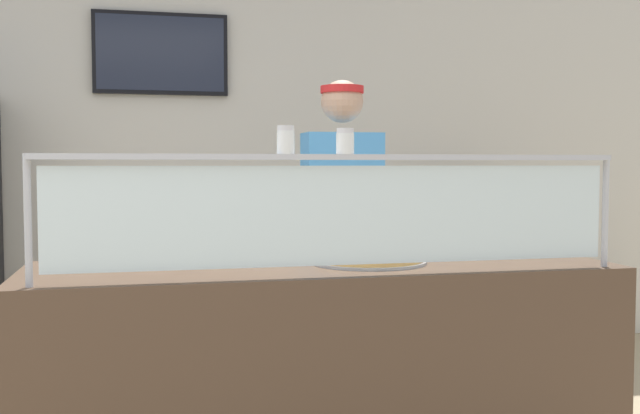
# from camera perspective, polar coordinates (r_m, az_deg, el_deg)

# --- Properties ---
(shop_rear_unit) EXTENTS (6.69, 0.13, 2.70)m
(shop_rear_unit) POSITION_cam_1_polar(r_m,az_deg,el_deg) (5.15, -5.86, 3.48)
(shop_rear_unit) COLOR beige
(shop_rear_unit) RESTS_ON ground
(serving_counter) EXTENTS (2.29, 0.74, 0.95)m
(serving_counter) POSITION_cam_1_polar(r_m,az_deg,el_deg) (3.02, 0.21, -13.42)
(serving_counter) COLOR #4C3828
(serving_counter) RESTS_ON ground
(sneeze_guard) EXTENTS (2.11, 0.06, 0.43)m
(sneeze_guard) POSITION_cam_1_polar(r_m,az_deg,el_deg) (2.60, 1.80, 0.65)
(sneeze_guard) COLOR #B2B5BC
(sneeze_guard) RESTS_ON serving_counter
(pizza_tray) EXTENTS (0.46, 0.46, 0.04)m
(pizza_tray) POSITION_cam_1_polar(r_m,az_deg,el_deg) (2.96, 3.77, -4.02)
(pizza_tray) COLOR #9EA0A8
(pizza_tray) RESTS_ON serving_counter
(pizza_server) EXTENTS (0.14, 0.29, 0.01)m
(pizza_server) POSITION_cam_1_polar(r_m,az_deg,el_deg) (2.93, 3.15, -3.67)
(pizza_server) COLOR #ADAFB7
(pizza_server) RESTS_ON pizza_tray
(parmesan_shaker) EXTENTS (0.06, 0.06, 0.10)m
(parmesan_shaker) POSITION_cam_1_polar(r_m,az_deg,el_deg) (2.55, -2.67, 5.06)
(parmesan_shaker) COLOR white
(parmesan_shaker) RESTS_ON sneeze_guard
(pepper_flake_shaker) EXTENTS (0.06, 0.06, 0.09)m
(pepper_flake_shaker) POSITION_cam_1_polar(r_m,az_deg,el_deg) (2.60, 1.95, 4.97)
(pepper_flake_shaker) COLOR white
(pepper_flake_shaker) RESTS_ON sneeze_guard
(worker_figure) EXTENTS (0.41, 0.50, 1.76)m
(worker_figure) POSITION_cam_1_polar(r_m,az_deg,el_deg) (3.68, 1.79, -1.98)
(worker_figure) COLOR #23232D
(worker_figure) RESTS_ON ground
(prep_shelf) EXTENTS (0.70, 0.55, 0.89)m
(prep_shelf) POSITION_cam_1_polar(r_m,az_deg,el_deg) (5.25, 13.40, -6.64)
(prep_shelf) COLOR #B7BABF
(prep_shelf) RESTS_ON ground
(pizza_box_stack) EXTENTS (0.44, 0.43, 0.22)m
(pizza_box_stack) POSITION_cam_1_polar(r_m,az_deg,el_deg) (5.19, 13.52, -0.55)
(pizza_box_stack) COLOR tan
(pizza_box_stack) RESTS_ON prep_shelf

